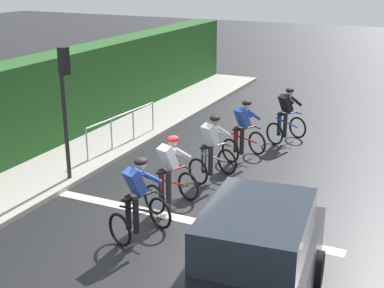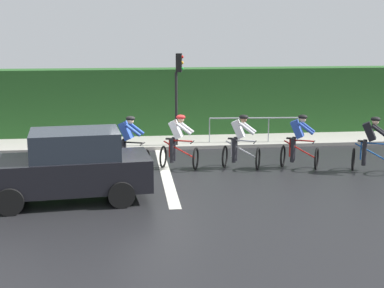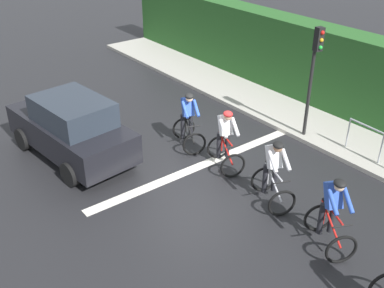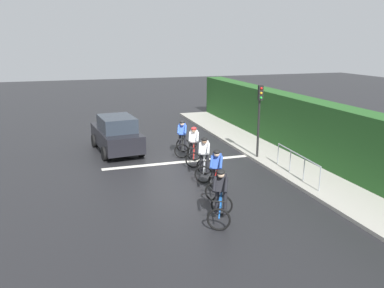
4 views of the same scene
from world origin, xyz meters
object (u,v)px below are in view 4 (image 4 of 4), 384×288
(cyclist_lead, at_px, (221,197))
(traffic_light_near_crossing, at_px, (259,111))
(cyclist_trailing, at_px, (182,138))
(car_black, at_px, (117,134))
(cyclist_mid, at_px, (204,159))
(pedestrian_railing_kerbside, at_px, (297,160))
(cyclist_second, at_px, (217,173))
(cyclist_fourth, at_px, (194,146))

(cyclist_lead, height_order, traffic_light_near_crossing, traffic_light_near_crossing)
(cyclist_trailing, bearing_deg, traffic_light_near_crossing, 149.52)
(car_black, bearing_deg, cyclist_mid, 119.38)
(pedestrian_railing_kerbside, bearing_deg, cyclist_second, 9.35)
(cyclist_second, bearing_deg, cyclist_trailing, -93.35)
(pedestrian_railing_kerbside, bearing_deg, cyclist_trailing, -54.57)
(traffic_light_near_crossing, bearing_deg, car_black, -28.99)
(cyclist_trailing, bearing_deg, cyclist_second, 86.65)
(cyclist_mid, xyz_separation_m, cyclist_trailing, (-0.12, -3.37, 0.00))
(cyclist_mid, bearing_deg, pedestrian_railing_kerbside, 160.58)
(cyclist_mid, distance_m, pedestrian_railing_kerbside, 3.56)
(cyclist_second, bearing_deg, car_black, -68.96)
(cyclist_lead, height_order, car_black, car_black)
(cyclist_fourth, height_order, cyclist_trailing, same)
(cyclist_second, height_order, cyclist_fourth, same)
(cyclist_mid, height_order, pedestrian_railing_kerbside, cyclist_mid)
(cyclist_lead, height_order, pedestrian_railing_kerbside, cyclist_lead)
(cyclist_mid, bearing_deg, cyclist_second, 84.06)
(cyclist_trailing, distance_m, pedestrian_railing_kerbside, 5.59)
(cyclist_second, relative_size, pedestrian_railing_kerbside, 0.51)
(cyclist_fourth, bearing_deg, traffic_light_near_crossing, 174.72)
(cyclist_lead, bearing_deg, cyclist_trailing, -97.59)
(traffic_light_near_crossing, distance_m, pedestrian_railing_kerbside, 3.15)
(cyclist_lead, xyz_separation_m, cyclist_fourth, (-1.02, -5.63, 0.00))
(car_black, xyz_separation_m, traffic_light_near_crossing, (-5.85, 3.24, 1.35))
(cyclist_second, relative_size, cyclist_mid, 1.00)
(cyclist_second, distance_m, cyclist_mid, 1.78)
(cyclist_mid, height_order, traffic_light_near_crossing, traffic_light_near_crossing)
(cyclist_lead, xyz_separation_m, car_black, (1.90, -8.60, 0.08))
(cyclist_lead, bearing_deg, cyclist_fourth, -100.31)
(cyclist_lead, distance_m, cyclist_second, 2.09)
(car_black, height_order, pedestrian_railing_kerbside, car_black)
(cyclist_lead, relative_size, cyclist_mid, 1.00)
(cyclist_fourth, bearing_deg, cyclist_trailing, -87.16)
(cyclist_second, distance_m, pedestrian_railing_kerbside, 3.59)
(cyclist_mid, distance_m, cyclist_fourth, 1.88)
(cyclist_lead, relative_size, cyclist_second, 1.00)
(cyclist_fourth, xyz_separation_m, car_black, (2.92, -2.97, 0.08))
(cyclist_mid, bearing_deg, cyclist_lead, 77.49)
(cyclist_lead, xyz_separation_m, pedestrian_railing_kerbside, (-4.19, -2.57, -0.02))
(cyclist_lead, distance_m, cyclist_fourth, 5.72)
(cyclist_second, xyz_separation_m, pedestrian_railing_kerbside, (-3.54, -0.58, -0.02))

